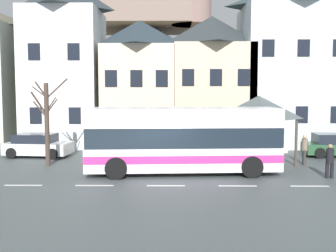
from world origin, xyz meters
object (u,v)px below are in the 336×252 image
Objects in this scene: bus_shelter at (259,107)px; parked_car_00 at (38,145)px; townhouse_02 at (140,83)px; pedestrian_00 at (330,160)px; townhouse_03 at (212,81)px; hilltop_castle at (143,69)px; townhouse_01 at (65,62)px; parked_car_03 at (252,144)px; pedestrian_01 at (304,149)px; transit_bus at (182,140)px; bare_tree_01 at (47,120)px; pedestrian_02 at (250,150)px; townhouse_04 at (290,64)px; public_bench at (264,148)px.

parked_car_00 is (-12.95, 1.35, -2.35)m from bus_shelter.
townhouse_02 is 15.32m from pedestrian_00.
townhouse_03 is at bearing 2.76° from townhouse_02.
parked_car_00 is at bearing -152.26° from townhouse_03.
townhouse_01 is at bearing -102.54° from hilltop_castle.
hilltop_castle is 25.80m from parked_car_03.
hilltop_castle is at bearing 93.44° from townhouse_02.
transit_bus is at bearing -160.50° from pedestrian_01.
parked_car_00 is at bearing -136.12° from townhouse_02.
parked_car_00 is at bearing 176.85° from parked_car_03.
bare_tree_01 reaches higher than parked_car_00.
townhouse_03 is 2.34× the size of parked_car_00.
bare_tree_01 is (-10.72, 0.03, 1.55)m from pedestrian_02.
townhouse_03 is at bearing 33.67° from parked_car_00.
parked_car_00 is (-10.97, -5.77, -3.99)m from townhouse_03.
transit_bus reaches higher than parked_car_00.
townhouse_01 is 1.33× the size of townhouse_02.
bare_tree_01 is (-11.54, -3.88, 1.80)m from parked_car_03.
transit_bus is (-8.04, -10.69, -4.30)m from townhouse_04.
hilltop_castle is 8.82× the size of bare_tree_01.
townhouse_02 is 9.45m from parked_car_03.
townhouse_01 is 7.38× the size of pedestrian_01.
parked_car_00 is at bearing -160.78° from townhouse_04.
bare_tree_01 is (-11.46, -1.59, -0.60)m from bus_shelter.
pedestrian_00 is (4.30, -11.68, -3.81)m from townhouse_03.
townhouse_04 is at bearing -57.29° from hilltop_castle.
townhouse_03 is at bearing 117.40° from public_bench.
parked_car_00 is 15.41m from pedestrian_01.
townhouse_04 reaches higher than parked_car_03.
townhouse_03 is 5.81m from townhouse_04.
bus_shelter reaches higher than transit_bus.
bus_shelter is at bearing 65.66° from pedestrian_02.
townhouse_01 is 17.62m from pedestrian_01.
parked_car_00 is 0.86× the size of bare_tree_01.
bus_shelter is (8.36, -25.94, -3.50)m from hilltop_castle.
transit_bus is 2.00× the size of bare_tree_01.
bus_shelter is (4.35, 3.53, 1.44)m from transit_bus.
transit_bus is at bearing -102.49° from townhouse_03.
hilltop_castle is 26.49m from public_bench.
townhouse_03 is 5.97× the size of pedestrian_00.
bus_shelter is (-3.70, -7.15, -2.86)m from townhouse_04.
transit_bus reaches higher than pedestrian_02.
public_bench is (0.76, 1.82, -2.55)m from bus_shelter.
townhouse_02 reaches higher than pedestrian_02.
pedestrian_00 is (-1.38, -11.71, -5.03)m from townhouse_04.
townhouse_03 is at bearing 73.86° from transit_bus.
pedestrian_01 is at bearing -28.06° from townhouse_01.
townhouse_04 is at bearing 63.21° from pedestrian_02.
transit_bus is 2.28× the size of parked_car_03.
townhouse_04 is 7.24× the size of pedestrian_01.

